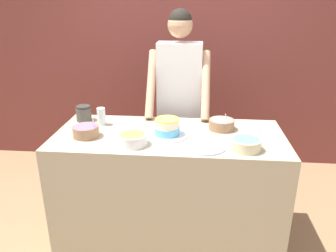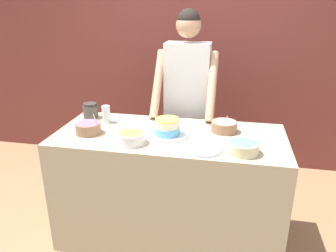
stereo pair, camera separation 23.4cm
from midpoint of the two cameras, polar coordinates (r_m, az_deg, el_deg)
wall_back at (r=3.69m, az=0.33°, el=13.04°), size 10.00×0.05×2.60m
counter at (r=2.60m, az=-2.44°, el=-10.59°), size 1.68×0.74×0.89m
person_baker at (r=2.92m, az=-0.33°, el=6.33°), size 0.53×0.48×1.75m
cake at (r=2.36m, az=-2.97°, el=-0.46°), size 0.31×0.31×0.13m
frosting_bowl_purple at (r=2.44m, az=-16.79°, el=-0.86°), size 0.19×0.19×0.16m
frosting_bowl_pink at (r=2.49m, az=6.68°, el=0.31°), size 0.19×0.19×0.15m
frosting_bowl_blue at (r=2.17m, az=10.39°, el=-3.12°), size 0.20×0.20×0.17m
frosting_bowl_olive at (r=2.23m, az=-9.19°, el=-2.29°), size 0.20×0.20×0.08m
drinking_glass at (r=2.63m, az=-14.04°, el=1.58°), size 0.07×0.07×0.14m
ceramic_plate at (r=2.18m, az=3.48°, el=-3.64°), size 0.27×0.27×0.01m
stoneware_jar at (r=2.77m, az=-16.84°, el=2.08°), size 0.12×0.12×0.12m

